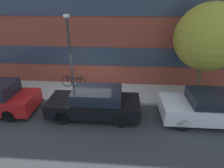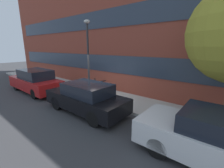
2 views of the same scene
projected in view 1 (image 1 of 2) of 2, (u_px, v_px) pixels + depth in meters
name	position (u px, v px, depth m)	size (l,w,h in m)	color
ground_plane	(87.00, 103.00, 9.16)	(56.00, 56.00, 0.00)	#38383A
sidewalk_strip	(90.00, 92.00, 10.15)	(28.00, 2.25, 0.13)	#B2AFA8
rowhouse_facade	(92.00, 13.00, 9.76)	(28.00, 1.02, 8.47)	brown
parked_car_black	(95.00, 103.00, 7.88)	(4.09, 1.61, 1.37)	black
parked_car_white	(210.00, 107.00, 7.55)	(4.04, 1.68, 1.37)	silver
fire_hydrant	(0.00, 88.00, 9.68)	(0.56, 0.31, 0.71)	red
bicycle	(74.00, 82.00, 10.38)	(1.54, 0.44, 0.75)	black
street_tree	(208.00, 38.00, 7.92)	(3.03, 3.03, 4.73)	brown
lamp_post	(70.00, 49.00, 8.38)	(0.32, 0.32, 4.21)	#2D2D30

